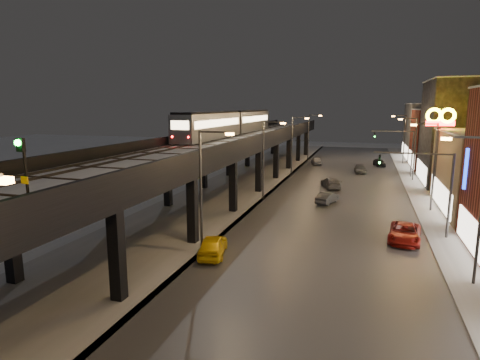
% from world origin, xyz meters
% --- Properties ---
extents(road_surface, '(17.00, 120.00, 0.06)m').
position_xyz_m(road_surface, '(7.50, 35.00, 0.03)').
color(road_surface, '#46474D').
rests_on(road_surface, ground).
extents(sidewalk_right, '(4.00, 120.00, 0.14)m').
position_xyz_m(sidewalk_right, '(17.50, 35.00, 0.07)').
color(sidewalk_right, '#9FA1A8').
rests_on(sidewalk_right, ground).
extents(under_viaduct_pavement, '(11.00, 120.00, 0.06)m').
position_xyz_m(under_viaduct_pavement, '(-6.00, 35.00, 0.03)').
color(under_viaduct_pavement, '#9FA1A8').
rests_on(under_viaduct_pavement, ground).
extents(elevated_viaduct, '(9.00, 100.00, 6.30)m').
position_xyz_m(elevated_viaduct, '(-6.00, 31.84, 5.62)').
color(elevated_viaduct, black).
rests_on(elevated_viaduct, ground).
extents(viaduct_trackbed, '(8.40, 100.00, 0.32)m').
position_xyz_m(viaduct_trackbed, '(-6.01, 31.97, 6.39)').
color(viaduct_trackbed, '#B2B7C1').
rests_on(viaduct_trackbed, elevated_viaduct).
extents(viaduct_parapet_streetside, '(0.30, 100.00, 1.10)m').
position_xyz_m(viaduct_parapet_streetside, '(-1.65, 32.00, 6.85)').
color(viaduct_parapet_streetside, black).
rests_on(viaduct_parapet_streetside, elevated_viaduct).
extents(viaduct_parapet_far, '(0.30, 100.00, 1.10)m').
position_xyz_m(viaduct_parapet_far, '(-10.35, 32.00, 6.85)').
color(viaduct_parapet_far, black).
rests_on(viaduct_parapet_far, elevated_viaduct).
extents(building_d, '(12.20, 13.20, 14.16)m').
position_xyz_m(building_d, '(23.99, 48.00, 7.08)').
color(building_d, '#212128').
rests_on(building_d, ground).
extents(building_e, '(12.20, 12.20, 10.16)m').
position_xyz_m(building_e, '(23.99, 62.00, 5.08)').
color(building_e, maroon).
rests_on(building_e, ground).
extents(building_f, '(12.20, 16.20, 11.16)m').
position_xyz_m(building_f, '(23.99, 76.00, 5.58)').
color(building_f, '#515254').
rests_on(building_f, ground).
extents(streetlight_left_1, '(2.57, 0.28, 9.00)m').
position_xyz_m(streetlight_left_1, '(-0.43, 13.00, 5.24)').
color(streetlight_left_1, '#38383A').
rests_on(streetlight_left_1, ground).
extents(streetlight_right_1, '(2.56, 0.28, 9.00)m').
position_xyz_m(streetlight_right_1, '(16.73, 13.00, 5.24)').
color(streetlight_right_1, '#38383A').
rests_on(streetlight_right_1, ground).
extents(streetlight_left_2, '(2.57, 0.28, 9.00)m').
position_xyz_m(streetlight_left_2, '(-0.43, 31.00, 5.24)').
color(streetlight_left_2, '#38383A').
rests_on(streetlight_left_2, ground).
extents(streetlight_right_2, '(2.56, 0.28, 9.00)m').
position_xyz_m(streetlight_right_2, '(16.73, 31.00, 5.24)').
color(streetlight_right_2, '#38383A').
rests_on(streetlight_right_2, ground).
extents(streetlight_left_3, '(2.57, 0.28, 9.00)m').
position_xyz_m(streetlight_left_3, '(-0.43, 49.00, 5.24)').
color(streetlight_left_3, '#38383A').
rests_on(streetlight_left_3, ground).
extents(streetlight_right_3, '(2.56, 0.28, 9.00)m').
position_xyz_m(streetlight_right_3, '(16.73, 49.00, 5.24)').
color(streetlight_right_3, '#38383A').
rests_on(streetlight_right_3, ground).
extents(streetlight_left_4, '(2.57, 0.28, 9.00)m').
position_xyz_m(streetlight_left_4, '(-0.43, 67.00, 5.24)').
color(streetlight_left_4, '#38383A').
rests_on(streetlight_left_4, ground).
extents(streetlight_right_4, '(2.56, 0.28, 9.00)m').
position_xyz_m(streetlight_right_4, '(16.73, 67.00, 5.24)').
color(streetlight_right_4, '#38383A').
rests_on(streetlight_right_4, ground).
extents(traffic_light_rig_a, '(6.10, 0.34, 7.00)m').
position_xyz_m(traffic_light_rig_a, '(15.84, 22.00, 4.50)').
color(traffic_light_rig_a, '#38383A').
rests_on(traffic_light_rig_a, ground).
extents(traffic_light_rig_b, '(6.10, 0.34, 7.00)m').
position_xyz_m(traffic_light_rig_b, '(15.84, 52.00, 4.50)').
color(traffic_light_rig_b, '#38383A').
rests_on(traffic_light_rig_b, ground).
extents(subway_train, '(2.82, 33.94, 3.36)m').
position_xyz_m(subway_train, '(-8.50, 42.76, 8.29)').
color(subway_train, gray).
rests_on(subway_train, viaduct_trackbed).
extents(rail_signal, '(0.33, 0.42, 2.85)m').
position_xyz_m(rail_signal, '(-2.10, -0.83, 8.64)').
color(rail_signal, black).
rests_on(rail_signal, viaduct_trackbed).
extents(car_taxi, '(2.68, 4.67, 1.50)m').
position_xyz_m(car_taxi, '(0.26, 12.75, 0.75)').
color(car_taxi, yellow).
rests_on(car_taxi, ground).
extents(car_near_white, '(2.40, 4.01, 1.25)m').
position_xyz_m(car_near_white, '(6.59, 31.26, 0.62)').
color(car_near_white, '#3C3F46').
rests_on(car_near_white, ground).
extents(car_mid_dark, '(3.27, 5.10, 1.37)m').
position_xyz_m(car_mid_dark, '(6.20, 39.99, 0.69)').
color(car_mid_dark, slate).
rests_on(car_mid_dark, ground).
extents(car_far_white, '(2.52, 4.33, 1.39)m').
position_xyz_m(car_far_white, '(1.78, 61.01, 0.69)').
color(car_far_white, silver).
rests_on(car_far_white, ground).
extents(car_onc_dark, '(2.88, 5.26, 1.40)m').
position_xyz_m(car_onc_dark, '(13.67, 20.18, 0.70)').
color(car_onc_dark, maroon).
rests_on(car_onc_dark, ground).
extents(car_onc_white, '(2.21, 4.42, 1.23)m').
position_xyz_m(car_onc_white, '(9.64, 53.44, 0.62)').
color(car_onc_white, '#575A5F').
rests_on(car_onc_white, ground).
extents(car_onc_red, '(2.42, 4.10, 1.31)m').
position_xyz_m(car_onc_red, '(12.73, 62.29, 0.66)').
color(car_onc_red, black).
rests_on(car_onc_red, ground).
extents(sign_mcdonalds, '(3.11, 0.57, 10.46)m').
position_xyz_m(sign_mcdonalds, '(18.00, 36.23, 8.57)').
color(sign_mcdonalds, '#38383A').
rests_on(sign_mcdonalds, ground).
extents(sign_carwash, '(1.43, 0.35, 7.43)m').
position_xyz_m(sign_carwash, '(18.50, 21.94, 5.18)').
color(sign_carwash, '#38383A').
rests_on(sign_carwash, ground).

